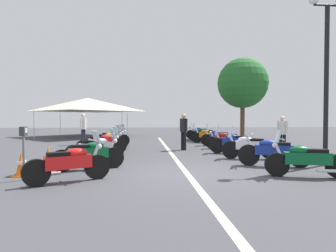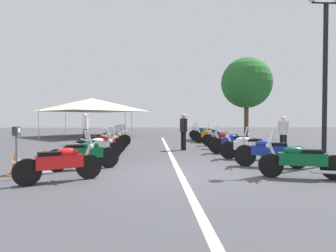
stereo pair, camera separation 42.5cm
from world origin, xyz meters
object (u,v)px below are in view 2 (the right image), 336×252
object	(u,v)px
motorcycle_right_row_5	(220,137)
motorcycle_right_row_6	(210,136)
motorcycle_right_row_1	(269,152)
motorcycle_right_row_8	(203,133)
motorcycle_left_row_3	(102,143)
traffic_cone_2	(45,156)
motorcycle_left_row_2	(94,148)
parking_meter	(17,143)
bystander_0	(85,126)
motorcycle_right_row_7	(206,134)
motorcycle_left_row_0	(61,163)
roadside_tree_0	(247,83)
motorcycle_right_row_4	(227,140)
traffic_cone_0	(15,164)
street_lamp_twin_globe	(325,49)
motorcycle_left_row_4	(108,140)
event_tent	(92,105)
motorcycle_right_row_2	(247,146)
motorcycle_right_row_0	(300,160)
motorcycle_right_row_3	(234,143)
traffic_cone_1	(17,163)
bystander_1	(183,129)
bystander_2	(283,131)
motorcycle_left_row_1	(84,154)
motorcycle_left_row_5	(113,138)

from	to	relation	value
motorcycle_right_row_5	motorcycle_right_row_6	size ratio (longest dim) A/B	1.04
motorcycle_right_row_1	motorcycle_right_row_8	bearing A→B (deg)	-70.77
motorcycle_left_row_3	traffic_cone_2	world-z (taller)	motorcycle_left_row_3
motorcycle_left_row_2	parking_meter	world-z (taller)	parking_meter
bystander_0	motorcycle_right_row_8	bearing A→B (deg)	49.79
motorcycle_right_row_7	parking_meter	size ratio (longest dim) A/B	1.59
parking_meter	traffic_cone_2	xyz separation A→B (m)	(2.17, 0.16, -0.61)
motorcycle_left_row_0	roadside_tree_0	distance (m)	16.62
motorcycle_right_row_4	traffic_cone_0	bearing A→B (deg)	49.46
motorcycle_right_row_4	street_lamp_twin_globe	world-z (taller)	street_lamp_twin_globe
motorcycle_right_row_4	parking_meter	distance (m)	9.44
motorcycle_left_row_4	roadside_tree_0	bearing A→B (deg)	11.95
motorcycle_left_row_3	event_tent	size ratio (longest dim) A/B	0.28
motorcycle_left_row_2	motorcycle_right_row_6	bearing A→B (deg)	20.58
motorcycle_right_row_5	motorcycle_right_row_6	world-z (taller)	motorcycle_right_row_5
motorcycle_right_row_2	motorcycle_right_row_8	xyz separation A→B (m)	(10.09, -0.23, 0.00)
motorcycle_right_row_2	traffic_cone_0	size ratio (longest dim) A/B	3.30
motorcycle_right_row_1	motorcycle_right_row_0	bearing A→B (deg)	113.36
motorcycle_right_row_3	traffic_cone_1	xyz separation A→B (m)	(-3.92, 7.04, -0.18)
motorcycle_right_row_6	bystander_0	distance (m)	7.36
motorcycle_right_row_4	bystander_1	world-z (taller)	bystander_1
motorcycle_right_row_8	motorcycle_right_row_5	bearing A→B (deg)	99.82
motorcycle_left_row_3	bystander_2	world-z (taller)	bystander_2
event_tent	motorcycle_left_row_3	bearing A→B (deg)	-165.93
motorcycle_left_row_3	motorcycle_right_row_8	bearing A→B (deg)	24.90
street_lamp_twin_globe	traffic_cone_0	bearing A→B (deg)	95.89
street_lamp_twin_globe	parking_meter	size ratio (longest dim) A/B	4.17
traffic_cone_0	motorcycle_right_row_2	bearing A→B (deg)	-70.71
traffic_cone_0	traffic_cone_2	xyz separation A→B (m)	(1.65, -0.13, 0.00)
motorcycle_left_row_1	motorcycle_right_row_4	bearing A→B (deg)	21.06
motorcycle_right_row_0	traffic_cone_2	bearing A→B (deg)	-3.71
motorcycle_left_row_2	bystander_2	size ratio (longest dim) A/B	1.20
street_lamp_twin_globe	roadside_tree_0	world-z (taller)	roadside_tree_0
motorcycle_right_row_6	traffic_cone_2	bearing A→B (deg)	69.06
motorcycle_right_row_5	motorcycle_right_row_7	xyz separation A→B (m)	(3.34, 0.11, 0.00)
motorcycle_right_row_8	bystander_0	xyz separation A→B (m)	(-3.92, 7.51, 0.58)
motorcycle_left_row_5	motorcycle_right_row_5	world-z (taller)	motorcycle_right_row_5
motorcycle_left_row_2	bystander_2	distance (m)	8.02
motorcycle_left_row_3	event_tent	world-z (taller)	event_tent
motorcycle_right_row_2	motorcycle_right_row_7	bearing A→B (deg)	-77.84
motorcycle_right_row_4	traffic_cone_1	size ratio (longest dim) A/B	3.42
motorcycle_right_row_3	motorcycle_right_row_4	size ratio (longest dim) A/B	1.04
motorcycle_left_row_2	parking_meter	distance (m)	3.26
motorcycle_left_row_0	motorcycle_right_row_7	bearing A→B (deg)	35.76
street_lamp_twin_globe	bystander_0	xyz separation A→B (m)	(7.71, 9.17, -2.58)
motorcycle_left_row_2	motorcycle_left_row_3	world-z (taller)	motorcycle_left_row_3
motorcycle_left_row_1	motorcycle_left_row_2	distance (m)	1.72
motorcycle_left_row_0	motorcycle_right_row_3	distance (m)	7.43
street_lamp_twin_globe	traffic_cone_2	size ratio (longest dim) A/B	8.75
motorcycle_left_row_4	motorcycle_right_row_7	world-z (taller)	motorcycle_left_row_4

